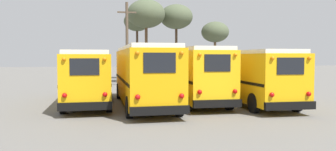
{
  "coord_description": "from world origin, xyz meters",
  "views": [
    {
      "loc": [
        -3.5,
        -19.18,
        2.7
      ],
      "look_at": [
        0.0,
        -0.21,
        1.64
      ],
      "focal_mm": 35.0,
      "sensor_mm": 36.0,
      "label": 1
    }
  ],
  "objects_px": {
    "school_bus_3": "(244,74)",
    "bare_tree_3": "(215,32)",
    "school_bus_2": "(192,73)",
    "bare_tree_2": "(137,22)",
    "utility_pole": "(127,42)",
    "bare_tree_1": "(146,14)",
    "school_bus_1": "(144,74)",
    "school_bus_0": "(89,75)",
    "bare_tree_0": "(176,17)"
  },
  "relations": [
    {
      "from": "school_bus_3",
      "to": "bare_tree_3",
      "type": "relative_size",
      "value": 1.56
    },
    {
      "from": "school_bus_2",
      "to": "bare_tree_2",
      "type": "xyz_separation_m",
      "value": [
        -1.45,
        21.11,
        5.29
      ]
    },
    {
      "from": "utility_pole",
      "to": "school_bus_2",
      "type": "bearing_deg",
      "value": -74.95
    },
    {
      "from": "bare_tree_2",
      "to": "bare_tree_1",
      "type": "bearing_deg",
      "value": -86.87
    },
    {
      "from": "school_bus_3",
      "to": "bare_tree_2",
      "type": "distance_m",
      "value": 22.89
    },
    {
      "from": "school_bus_3",
      "to": "utility_pole",
      "type": "relative_size",
      "value": 1.33
    },
    {
      "from": "school_bus_1",
      "to": "school_bus_3",
      "type": "relative_size",
      "value": 0.95
    },
    {
      "from": "school_bus_0",
      "to": "bare_tree_2",
      "type": "bearing_deg",
      "value": 77.14
    },
    {
      "from": "school_bus_0",
      "to": "school_bus_3",
      "type": "height_order",
      "value": "school_bus_3"
    },
    {
      "from": "school_bus_2",
      "to": "school_bus_3",
      "type": "height_order",
      "value": "school_bus_2"
    },
    {
      "from": "school_bus_0",
      "to": "utility_pole",
      "type": "bearing_deg",
      "value": 75.65
    },
    {
      "from": "school_bus_2",
      "to": "school_bus_3",
      "type": "bearing_deg",
      "value": -12.35
    },
    {
      "from": "bare_tree_2",
      "to": "bare_tree_0",
      "type": "bearing_deg",
      "value": -49.72
    },
    {
      "from": "utility_pole",
      "to": "bare_tree_1",
      "type": "xyz_separation_m",
      "value": [
        2.13,
        2.58,
        3.02
      ]
    },
    {
      "from": "school_bus_1",
      "to": "bare_tree_0",
      "type": "height_order",
      "value": "bare_tree_0"
    },
    {
      "from": "bare_tree_1",
      "to": "bare_tree_0",
      "type": "bearing_deg",
      "value": 28.11
    },
    {
      "from": "school_bus_1",
      "to": "school_bus_3",
      "type": "distance_m",
      "value": 6.18
    },
    {
      "from": "utility_pole",
      "to": "bare_tree_0",
      "type": "relative_size",
      "value": 0.92
    },
    {
      "from": "school_bus_1",
      "to": "school_bus_2",
      "type": "relative_size",
      "value": 1.05
    },
    {
      "from": "school_bus_3",
      "to": "bare_tree_1",
      "type": "relative_size",
      "value": 1.22
    },
    {
      "from": "utility_pole",
      "to": "school_bus_0",
      "type": "bearing_deg",
      "value": -104.35
    },
    {
      "from": "utility_pole",
      "to": "bare_tree_2",
      "type": "xyz_separation_m",
      "value": [
        1.77,
        9.14,
        2.93
      ]
    },
    {
      "from": "school_bus_1",
      "to": "bare_tree_2",
      "type": "distance_m",
      "value": 22.97
    },
    {
      "from": "school_bus_3",
      "to": "school_bus_0",
      "type": "bearing_deg",
      "value": 172.92
    },
    {
      "from": "school_bus_0",
      "to": "bare_tree_2",
      "type": "distance_m",
      "value": 21.84
    },
    {
      "from": "school_bus_2",
      "to": "bare_tree_1",
      "type": "relative_size",
      "value": 1.1
    },
    {
      "from": "utility_pole",
      "to": "bare_tree_3",
      "type": "bearing_deg",
      "value": 23.0
    },
    {
      "from": "school_bus_0",
      "to": "school_bus_3",
      "type": "xyz_separation_m",
      "value": [
        9.24,
        -1.15,
        0.02
      ]
    },
    {
      "from": "bare_tree_3",
      "to": "school_bus_3",
      "type": "bearing_deg",
      "value": -102.82
    },
    {
      "from": "school_bus_1",
      "to": "bare_tree_1",
      "type": "bearing_deg",
      "value": 82.79
    },
    {
      "from": "school_bus_0",
      "to": "bare_tree_3",
      "type": "relative_size",
      "value": 1.46
    },
    {
      "from": "utility_pole",
      "to": "bare_tree_0",
      "type": "xyz_separation_m",
      "value": [
        5.71,
        4.49,
        3.03
      ]
    },
    {
      "from": "bare_tree_0",
      "to": "school_bus_0",
      "type": "bearing_deg",
      "value": -118.42
    },
    {
      "from": "utility_pole",
      "to": "bare_tree_0",
      "type": "height_order",
      "value": "bare_tree_0"
    },
    {
      "from": "bare_tree_1",
      "to": "bare_tree_2",
      "type": "distance_m",
      "value": 6.57
    },
    {
      "from": "school_bus_2",
      "to": "bare_tree_2",
      "type": "bearing_deg",
      "value": 93.93
    },
    {
      "from": "school_bus_3",
      "to": "bare_tree_2",
      "type": "bearing_deg",
      "value": 101.75
    },
    {
      "from": "school_bus_2",
      "to": "bare_tree_0",
      "type": "relative_size",
      "value": 1.12
    },
    {
      "from": "school_bus_2",
      "to": "utility_pole",
      "type": "relative_size",
      "value": 1.21
    },
    {
      "from": "school_bus_1",
      "to": "school_bus_0",
      "type": "bearing_deg",
      "value": 151.66
    },
    {
      "from": "school_bus_1",
      "to": "bare_tree_1",
      "type": "relative_size",
      "value": 1.16
    },
    {
      "from": "school_bus_1",
      "to": "bare_tree_3",
      "type": "bearing_deg",
      "value": 60.17
    },
    {
      "from": "school_bus_1",
      "to": "bare_tree_2",
      "type": "height_order",
      "value": "bare_tree_2"
    },
    {
      "from": "school_bus_3",
      "to": "bare_tree_0",
      "type": "relative_size",
      "value": 1.23
    },
    {
      "from": "school_bus_1",
      "to": "bare_tree_1",
      "type": "xyz_separation_m",
      "value": [
        1.99,
        15.73,
        5.35
      ]
    },
    {
      "from": "school_bus_1",
      "to": "bare_tree_1",
      "type": "distance_m",
      "value": 16.74
    },
    {
      "from": "school_bus_0",
      "to": "bare_tree_3",
      "type": "bearing_deg",
      "value": 50.36
    },
    {
      "from": "school_bus_2",
      "to": "bare_tree_2",
      "type": "height_order",
      "value": "bare_tree_2"
    },
    {
      "from": "bare_tree_0",
      "to": "school_bus_3",
      "type": "bearing_deg",
      "value": -88.03
    },
    {
      "from": "school_bus_3",
      "to": "utility_pole",
      "type": "height_order",
      "value": "utility_pole"
    }
  ]
}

